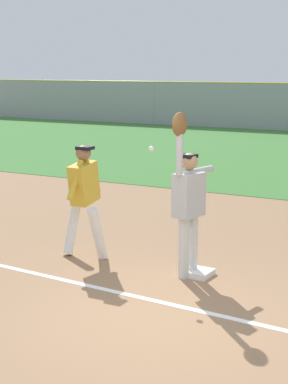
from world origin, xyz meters
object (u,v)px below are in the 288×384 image
Objects in this scene: first_base at (198,273)px; fielder at (188,197)px; runner at (84,193)px; parked_car_white at (262,110)px; baseball at (151,149)px.

fielder reaches higher than first_base.
runner is 0.39× the size of parked_car_white.
baseball is (-0.59, 0.05, 0.62)m from fielder.
fielder is 30.81× the size of baseball.
fielder is at bearing -2.86° from runner.
baseball is at bearing -175.74° from first_base.
baseball is at bearing -1.71° from runner.
first_base is 1.84m from baseball.
runner reaches higher than first_base.
parked_car_white is at bearing 105.11° from baseball.
fielder is 1.33× the size of runner.
fielder is at bearing -140.54° from first_base.
fielder reaches higher than runner.
fielder reaches higher than baseball.
fielder is 25.18m from parked_car_white.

